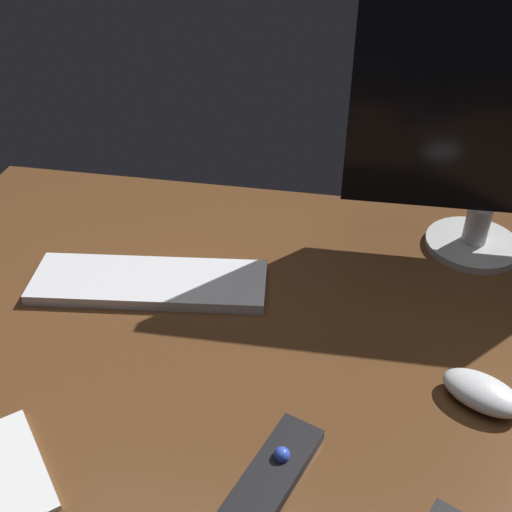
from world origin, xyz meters
TOP-DOWN VIEW (x-y plane):
  - desk at (0.00, 0.00)cm, footprint 140.00×84.00cm
  - monitor at (30.22, 27.55)cm, footprint 49.59×17.04cm
  - keyboard at (-24.64, 5.60)cm, footprint 40.52×17.13cm
  - computer_mouse at (27.72, -10.34)cm, footprint 12.67×10.74cm
  - media_remote at (1.70, -27.87)cm, footprint 11.45×18.78cm
  - notepad at (-30.47, -32.77)cm, footprint 17.93×18.42cm

SIDE VIEW (x-z plane):
  - desk at x=0.00cm, z-range 0.00..2.00cm
  - notepad at x=-30.47cm, z-range 2.00..2.76cm
  - keyboard at x=-24.64cm, z-range 2.00..3.90cm
  - media_remote at x=1.70cm, z-range 1.37..4.56cm
  - computer_mouse at x=27.72cm, z-range 2.00..5.63cm
  - monitor at x=30.22cm, z-range 3.01..48.10cm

